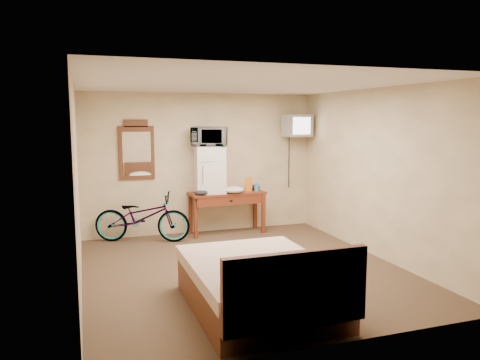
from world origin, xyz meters
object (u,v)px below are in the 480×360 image
Objects in this scene: desk at (228,199)px; microwave at (209,136)px; mini_fridge at (210,170)px; blue_cup at (256,187)px; bed at (260,284)px; crt_television at (297,126)px; bicycle at (142,217)px; wall_mirror at (137,150)px.

desk is 1.16m from microwave.
microwave is (0.00, 0.00, 0.58)m from mini_fridge.
mini_fridge is 5.85× the size of blue_cup.
microwave is 3.75m from bed.
blue_cup is 0.07× the size of bed.
crt_television is (1.35, 0.02, 1.29)m from desk.
blue_cup is 2.10m from bicycle.
crt_television reaches higher than microwave.
mini_fridge is at bearing -63.67° from bicycle.
wall_mirror reaches higher than microwave.
microwave reaches higher than bed.
desk is 0.86× the size of bicycle.
wall_mirror is 3.95m from bed.
mini_fridge is at bearing 169.27° from desk.
crt_television is at bearing 2.75° from blue_cup.
microwave reaches higher than blue_cup.
bed is at bearing -74.39° from microwave.
wall_mirror is (-1.54, 0.27, 0.88)m from desk.
bed is (0.83, -3.32, -0.12)m from bicycle.
crt_television is at bearing -1.28° from mini_fridge.
blue_cup is at bearing -7.91° from wall_mirror.
bed is at bearing -120.93° from crt_television.
desk is 0.58m from blue_cup.
desk is at bearing -10.73° from mini_fridge.
blue_cup is at bearing -68.21° from bicycle.
wall_mirror is (-2.09, 0.29, 0.69)m from blue_cup.
bicycle reaches higher than desk.
bed is at bearing -96.21° from mini_fridge.
blue_cup is 2.22m from wall_mirror.
crt_television is at bearing 0.91° from desk.
crt_television is 0.31× the size of bed.
bicycle is 3.42m from bed.
wall_mirror is at bearing 172.09° from blue_cup.
mini_fridge is 1.37× the size of crt_television.
blue_cup reaches higher than bicycle.
mini_fridge reaches higher than blue_cup.
desk is 1.87m from crt_television.
crt_television is at bearing 20.53° from microwave.
bed is at bearing -76.81° from wall_mirror.
microwave is at bearing 174.90° from blue_cup.
crt_television is 4.29m from bed.
wall_mirror is at bearing 170.15° from mini_fridge.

